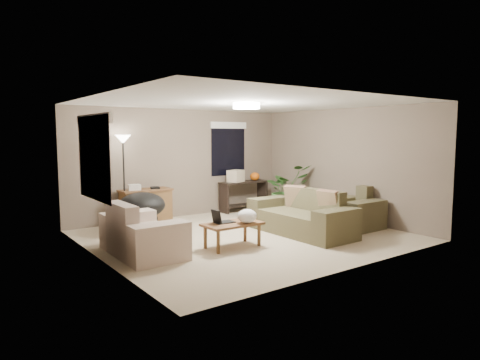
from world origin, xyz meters
TOP-DOWN VIEW (x-y plane):
  - room_shell at (0.00, 0.00)m, footprint 5.50×5.50m
  - main_sofa at (1.02, -0.46)m, footprint 0.95×2.20m
  - throw_pillows at (1.27, -0.46)m, footprint 0.38×1.38m
  - loveseat at (-2.12, -0.01)m, footprint 0.90×1.60m
  - armchair at (2.20, -0.74)m, footprint 0.95×1.00m
  - coffee_table at (-0.68, -0.52)m, footprint 1.00×0.55m
  - laptop at (-0.85, -0.42)m, footprint 0.37×0.24m
  - plastic_bag at (-0.48, -0.67)m, footprint 0.43×0.41m
  - desk at (-1.07, 2.18)m, footprint 1.10×0.50m
  - desk_papers at (-1.23, 2.17)m, footprint 0.71×0.31m
  - console_table at (1.58, 2.21)m, footprint 1.30×0.40m
  - pumpkin at (1.93, 2.21)m, footprint 0.29×0.29m
  - cardboard_box at (1.33, 2.21)m, footprint 0.47×0.42m
  - papasan_chair at (-1.49, 1.40)m, footprint 1.14×1.14m
  - floor_lamp at (-1.55, 2.16)m, footprint 0.32×0.32m
  - ceiling_fixture at (0.00, 0.00)m, footprint 0.50×0.50m
  - houseplant at (2.18, 1.25)m, footprint 1.08×1.20m
  - cat_scratching_post at (2.50, -0.07)m, footprint 0.32×0.32m
  - window_left at (-2.73, 0.30)m, footprint 0.05×1.56m
  - window_back at (1.30, 2.48)m, footprint 1.06×0.05m

SIDE VIEW (x-z plane):
  - cat_scratching_post at x=2.50m, z-range -0.04..0.46m
  - main_sofa at x=1.02m, z-range -0.13..0.72m
  - loveseat at x=-2.12m, z-range -0.13..0.72m
  - armchair at x=2.20m, z-range -0.13..0.72m
  - coffee_table at x=-0.68m, z-range 0.15..0.57m
  - desk at x=-1.07m, z-range 0.00..0.75m
  - console_table at x=1.58m, z-range 0.06..0.81m
  - papasan_chair at x=-1.49m, z-range 0.07..0.86m
  - houseplant at x=2.18m, z-range 0.00..0.93m
  - laptop at x=-0.85m, z-range 0.36..0.60m
  - plastic_bag at x=-0.48m, z-range 0.42..0.66m
  - throw_pillows at x=1.27m, z-range 0.42..0.88m
  - desk_papers at x=-1.23m, z-range 0.74..0.86m
  - pumpkin at x=1.93m, z-range 0.75..0.95m
  - cardboard_box at x=1.33m, z-range 0.75..1.04m
  - room_shell at x=0.00m, z-range -1.50..4.00m
  - floor_lamp at x=-1.55m, z-range 0.64..2.55m
  - window_left at x=-2.73m, z-range 1.12..2.45m
  - window_back at x=1.30m, z-range 1.12..2.45m
  - ceiling_fixture at x=0.00m, z-range 2.39..2.49m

